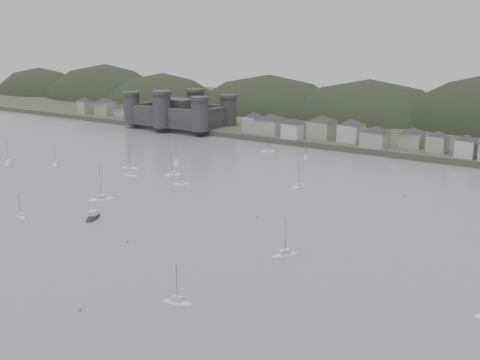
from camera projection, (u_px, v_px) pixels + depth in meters
The scene contains 9 objects.
ground at pixel (65, 265), 132.53m from camera, with size 900.00×900.00×0.00m, color slate.
far_shore_land at pixel (425, 121), 366.40m from camera, with size 900.00×250.00×3.00m, color #383D2D.
forested_ridge at pixel (419, 146), 346.55m from camera, with size 851.55×103.94×102.57m.
castle at pixel (179, 112), 339.21m from camera, with size 66.00×43.00×20.00m.
waterfront_town at pixel (465, 142), 247.88m from camera, with size 451.48×28.46×12.92m.
sailboat_lead at pixel (130, 168), 234.36m from camera, with size 8.77×4.99×11.43m.
moored_fleet at pixel (181, 209), 176.57m from camera, with size 253.96×176.61×13.23m.
motor_launch_far at pixel (93, 217), 168.20m from camera, with size 7.50×9.58×4.17m.
mooring_buoys at pixel (201, 207), 178.74m from camera, with size 181.98×147.20×0.70m.
Camera 1 is at (105.82, -76.34, 53.15)m, focal length 40.37 mm.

